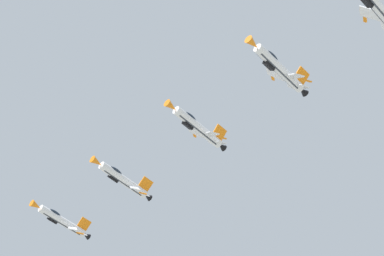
{
  "coord_description": "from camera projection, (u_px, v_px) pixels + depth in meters",
  "views": [
    {
      "loc": [
        1.55,
        -7.05,
        1.83
      ],
      "look_at": [
        26.84,
        68.13,
        89.01
      ],
      "focal_mm": 59.17,
      "sensor_mm": 36.0,
      "label": 1
    }
  ],
  "objects": [
    {
      "name": "fighter_jet_right_outer",
      "position": [
        61.0,
        221.0,
        137.6
      ],
      "size": [
        14.69,
        9.79,
        7.25
      ],
      "rotation": [
        0.0,
        -0.79,
        2.06
      ],
      "color": "white"
    },
    {
      "name": "fighter_jet_right_wing",
      "position": [
        197.0,
        127.0,
        118.99
      ],
      "size": [
        14.69,
        9.97,
        6.78
      ],
      "rotation": [
        0.0,
        -0.72,
        2.06
      ],
      "color": "white"
    },
    {
      "name": "fighter_jet_left_outer",
      "position": [
        122.0,
        179.0,
        128.02
      ],
      "size": [
        14.69,
        9.61,
        7.64
      ],
      "rotation": [
        0.0,
        -0.85,
        2.06
      ],
      "color": "white"
    },
    {
      "name": "fighter_jet_left_wing",
      "position": [
        278.0,
        68.0,
        108.05
      ],
      "size": [
        14.69,
        9.72,
        7.4
      ],
      "rotation": [
        0.0,
        -0.81,
        2.06
      ],
      "color": "white"
    },
    {
      "name": "fighter_jet_lead",
      "position": [
        376.0,
        5.0,
        98.22
      ],
      "size": [
        14.69,
        9.69,
        7.47
      ],
      "rotation": [
        0.0,
        -0.82,
        2.06
      ],
      "color": "white"
    }
  ]
}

